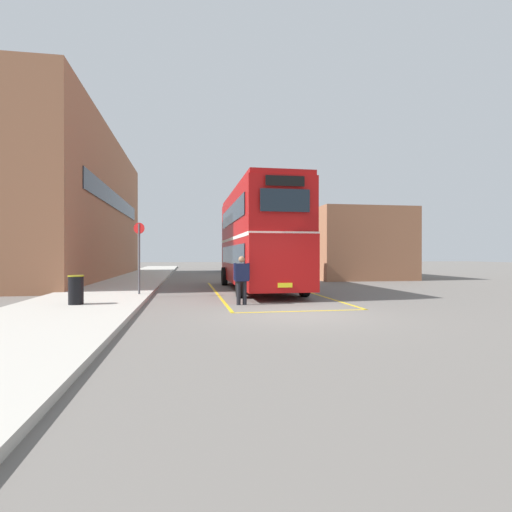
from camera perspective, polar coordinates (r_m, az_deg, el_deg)
name	(u,v)px	position (r m, az deg, el deg)	size (l,w,h in m)	color
ground_plane	(236,281)	(25.76, -2.79, -3.59)	(135.60, 135.60, 0.00)	#66605B
sidewalk_left	(136,279)	(28.20, -16.63, -3.13)	(4.00, 57.60, 0.14)	#B2ADA3
brick_building_left	(70,208)	(31.46, -24.75, 6.18)	(6.32, 24.68, 9.98)	#9E6647
depot_building_right	(335,246)	(33.32, 11.10, 1.45)	(6.50, 14.26, 4.87)	#9E6647
double_decker_bus	(258,238)	(19.38, 0.31, 2.60)	(2.96, 10.71, 4.75)	black
single_deck_bus	(242,255)	(40.51, -2.01, 0.10)	(3.35, 9.13, 3.02)	black
pedestrian_boarding	(242,277)	(13.67, -2.04, -2.96)	(0.56, 0.25, 1.65)	black
litter_bin	(76,290)	(13.90, -24.06, -4.37)	(0.48, 0.48, 0.91)	black
bus_stop_sign	(139,251)	(16.64, -16.16, 0.64)	(0.43, 0.16, 2.83)	#4C4C51
bay_marking_yellow	(266,294)	(17.50, 1.43, -5.37)	(4.35, 12.71, 0.01)	gold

